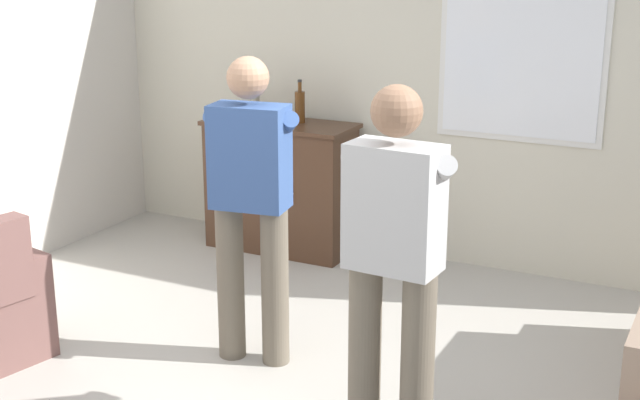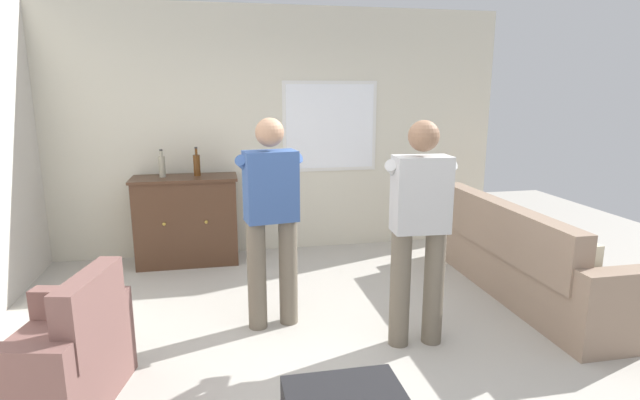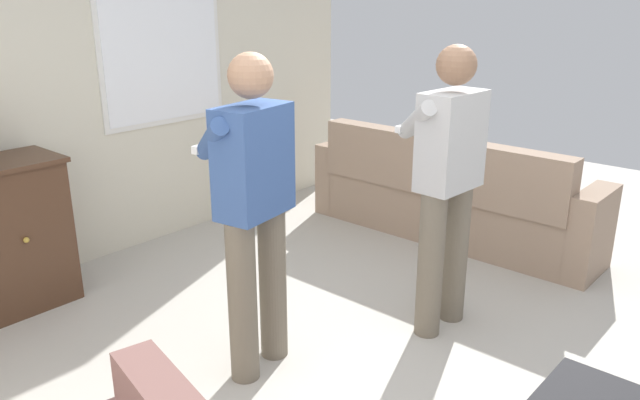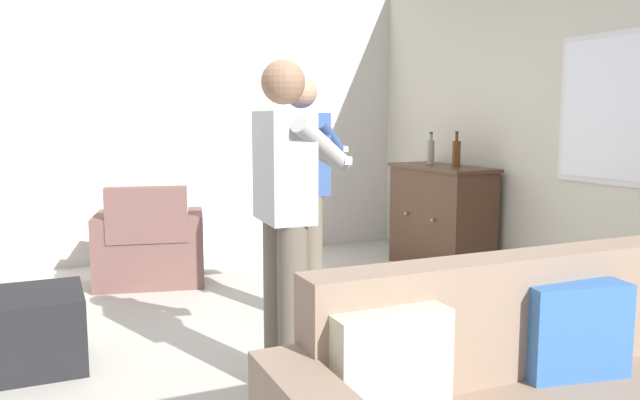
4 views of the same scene
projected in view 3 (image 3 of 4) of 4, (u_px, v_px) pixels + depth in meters
name	position (u px, v px, depth m)	size (l,w,h in m)	color
ground	(388.00, 380.00, 3.28)	(10.40, 10.40, 0.00)	#B2ADA3
wall_back_with_window	(95.00, 70.00, 4.50)	(5.20, 0.15, 2.80)	beige
couch	(446.00, 199.00, 5.06)	(0.57, 2.45, 0.88)	gray
person_standing_left	(253.00, 203.00, 3.13)	(0.55, 0.50, 1.68)	#6B6051
person_standing_right	(447.00, 178.00, 3.54)	(0.56, 0.49, 1.68)	#6B6051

